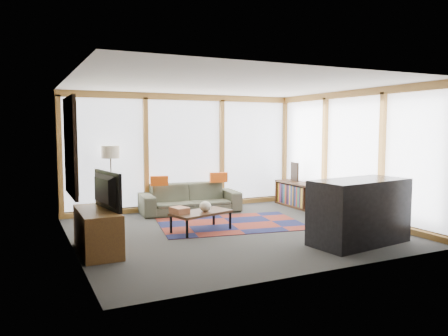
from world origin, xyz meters
name	(u,v)px	position (x,y,z in m)	size (l,w,h in m)	color
ground	(234,231)	(0.00, 0.00, 0.00)	(5.50, 5.50, 0.00)	#2E2E2B
room_envelope	(243,144)	(0.49, 0.56, 1.54)	(5.52, 5.02, 2.62)	#433C33
rug	(231,224)	(0.20, 0.50, 0.01)	(2.69, 1.73, 0.01)	maroon
sofa	(190,198)	(-0.09, 1.94, 0.31)	(2.15, 0.84, 0.63)	#3B3E2D
pillow_left	(159,181)	(-0.77, 1.95, 0.73)	(0.37, 0.11, 0.20)	#CF4F11
pillow_right	(219,177)	(0.61, 1.95, 0.74)	(0.40, 0.12, 0.22)	#CF4F11
floor_lamp	(111,181)	(-1.73, 2.21, 0.74)	(0.37, 0.37, 1.48)	#2F2218
coffee_table	(201,222)	(-0.55, 0.20, 0.18)	(1.07, 0.54, 0.36)	#362314
book_stack	(180,210)	(-0.94, 0.25, 0.41)	(0.25, 0.31, 0.10)	#9B5C3A
vase	(205,206)	(-0.47, 0.18, 0.45)	(0.21, 0.21, 0.18)	silver
bookshelf	(311,198)	(2.43, 0.98, 0.29)	(0.42, 2.31, 0.58)	#362314
bowl_a	(327,185)	(2.44, 0.44, 0.63)	(0.20, 0.20, 0.10)	black
bowl_b	(316,184)	(2.41, 0.78, 0.62)	(0.16, 0.16, 0.08)	black
shelf_picture	(295,172)	(2.51, 1.73, 0.80)	(0.04, 0.34, 0.44)	black
tv_console	(98,231)	(-2.43, -0.33, 0.32)	(0.53, 1.27, 0.64)	brown
television	(101,191)	(-2.37, -0.33, 0.92)	(0.99, 0.13, 0.57)	black
bar_counter	(359,212)	(1.42, -1.63, 0.51)	(1.63, 0.76, 1.03)	black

